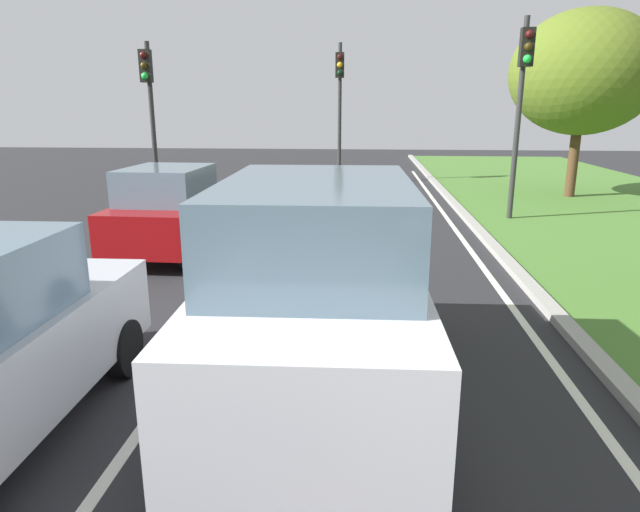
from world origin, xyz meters
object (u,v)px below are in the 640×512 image
(car_suv_ahead, at_px, (317,293))
(car_hatchback_far, at_px, (172,211))
(traffic_light_far_median, at_px, (340,92))
(traffic_light_overhead_left, at_px, (149,97))
(traffic_light_near_right, at_px, (522,87))
(tree_roadside_far, at_px, (583,73))

(car_suv_ahead, distance_m, car_hatchback_far, 6.70)
(car_hatchback_far, xyz_separation_m, traffic_light_far_median, (2.90, 11.02, 2.61))
(car_suv_ahead, height_order, traffic_light_overhead_left, traffic_light_overhead_left)
(traffic_light_near_right, distance_m, tree_roadside_far, 5.05)
(traffic_light_overhead_left, xyz_separation_m, tree_roadside_far, (13.09, 2.58, 0.74))
(car_hatchback_far, xyz_separation_m, traffic_light_near_right, (7.78, 3.93, 2.52))
(car_suv_ahead, bearing_deg, car_hatchback_far, 119.80)
(car_suv_ahead, xyz_separation_m, car_hatchback_far, (-3.47, 5.73, -0.28))
(traffic_light_overhead_left, bearing_deg, tree_roadside_far, 11.13)
(traffic_light_far_median, relative_size, tree_roadside_far, 0.89)
(traffic_light_overhead_left, bearing_deg, traffic_light_near_right, -8.43)
(car_hatchback_far, relative_size, traffic_light_near_right, 0.74)
(car_suv_ahead, bearing_deg, traffic_light_near_right, 64.56)
(tree_roadside_far, bearing_deg, traffic_light_far_median, 158.92)
(car_hatchback_far, distance_m, traffic_light_overhead_left, 6.39)
(car_hatchback_far, xyz_separation_m, traffic_light_overhead_left, (-2.40, 5.44, 2.33))
(car_hatchback_far, height_order, traffic_light_far_median, traffic_light_far_median)
(traffic_light_far_median, xyz_separation_m, tree_roadside_far, (7.80, -3.01, 0.46))
(car_suv_ahead, relative_size, tree_roadside_far, 0.77)
(traffic_light_near_right, bearing_deg, tree_roadside_far, 54.47)
(traffic_light_far_median, height_order, tree_roadside_far, tree_roadside_far)
(traffic_light_overhead_left, bearing_deg, traffic_light_far_median, 46.52)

